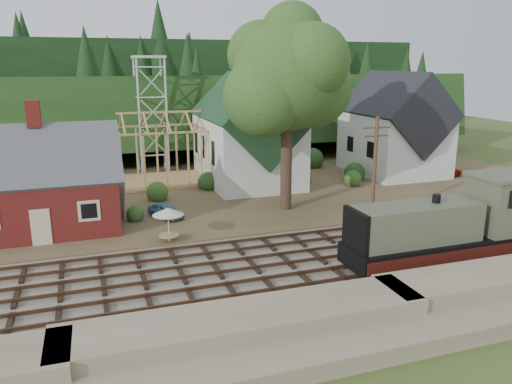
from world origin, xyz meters
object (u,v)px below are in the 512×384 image
object	(u,v)px
car_red	(442,170)
locomotive	(455,227)
car_blue	(166,210)
patio_set	(168,213)

from	to	relation	value
car_red	locomotive	bearing A→B (deg)	155.95
car_red	car_blue	bearing A→B (deg)	113.39
locomotive	car_red	size ratio (longest dim) A/B	3.08
car_blue	car_red	bearing A→B (deg)	-19.70
car_blue	locomotive	bearing A→B (deg)	-72.12
car_blue	patio_set	bearing A→B (deg)	-126.41
car_blue	car_red	xyz separation A→B (m)	(29.60, 5.13, 0.02)
car_blue	car_red	world-z (taller)	car_red
car_blue	patio_set	distance (m)	5.52
locomotive	car_blue	bearing A→B (deg)	137.41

